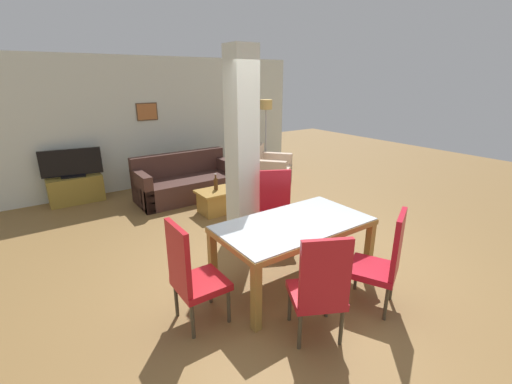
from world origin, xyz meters
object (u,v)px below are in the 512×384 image
object	(u,v)px
armchair	(268,172)
tv_stand	(76,190)
tv_screen	(71,164)
dining_chair_head_left	(191,274)
dining_chair_near_left	(320,287)
dining_table	(294,234)
dining_chair_near_right	(383,260)
sofa	(186,183)
dining_chair_far_right	(276,208)
bottle	(216,184)
coffee_table	(217,201)
floor_lamp	(266,113)

from	to	relation	value
armchair	tv_stand	size ratio (longest dim) A/B	1.34
tv_screen	dining_chair_head_left	bearing A→B (deg)	103.00
dining_chair_near_left	tv_stand	bearing A→B (deg)	129.92
tv_screen	tv_stand	bearing A→B (deg)	-0.00
dining_chair_near_left	armchair	bearing A→B (deg)	85.70
dining_table	dining_chair_near_right	xyz separation A→B (m)	(0.43, -0.87, -0.06)
sofa	dining_table	bearing A→B (deg)	86.57
dining_chair_near_left	dining_table	bearing A→B (deg)	90.00
dining_table	dining_chair_far_right	xyz separation A→B (m)	(0.43, 0.86, -0.06)
dining_chair_near_right	sofa	size ratio (longest dim) A/B	0.56
dining_chair_head_left	armchair	size ratio (longest dim) A/B	0.84
dining_chair_near_right	tv_screen	bearing A→B (deg)	84.97
armchair	dining_chair_far_right	bearing A→B (deg)	14.66
dining_chair_near_right	sofa	xyz separation A→B (m)	(-0.22, 4.32, -0.25)
dining_chair_near_right	bottle	xyz separation A→B (m)	(-0.09, 3.33, -0.03)
dining_table	dining_chair_far_right	bearing A→B (deg)	63.43
dining_chair_near_right	tv_stand	xyz separation A→B (m)	(-2.06, 5.28, -0.30)
dining_chair_far_right	tv_screen	size ratio (longest dim) A/B	1.03
dining_table	coffee_table	distance (m)	2.46
tv_screen	armchair	bearing A→B (deg)	170.20
armchair	bottle	bearing A→B (deg)	-17.06
floor_lamp	armchair	bearing A→B (deg)	-123.29
dining_chair_near_right	sofa	world-z (taller)	dining_chair_near_right
dining_chair_head_left	sofa	distance (m)	3.76
floor_lamp	tv_screen	bearing A→B (deg)	173.90
sofa	tv_screen	size ratio (longest dim) A/B	1.85
dining_table	sofa	bearing A→B (deg)	86.57
dining_chair_near_left	sofa	bearing A→B (deg)	108.65
dining_chair_head_left	tv_screen	size ratio (longest dim) A/B	1.03
sofa	bottle	world-z (taller)	sofa
dining_chair_head_left	dining_chair_near_left	bearing A→B (deg)	44.45
dining_chair_near_right	tv_screen	world-z (taller)	dining_chair_near_right
dining_chair_near_right	floor_lamp	distance (m)	5.36
bottle	floor_lamp	bearing A→B (deg)	34.37
dining_chair_near_right	coffee_table	size ratio (longest dim) A/B	1.64
bottle	coffee_table	bearing A→B (deg)	-115.98
armchair	dining_chair_head_left	bearing A→B (deg)	3.32
dining_table	dining_chair_head_left	size ratio (longest dim) A/B	1.62
dining_chair_head_left	tv_stand	world-z (taller)	dining_chair_head_left
dining_table	dining_chair_near_left	bearing A→B (deg)	-117.12
dining_chair_head_left	tv_stand	distance (m)	4.44
dining_chair_near_left	armchair	world-z (taller)	dining_chair_near_left
dining_table	dining_chair_near_left	xyz separation A→B (m)	(-0.43, -0.84, -0.06)
bottle	tv_stand	bearing A→B (deg)	135.24
dining_chair_near_right	tv_stand	size ratio (longest dim) A/B	1.13
dining_chair_near_left	tv_stand	distance (m)	5.40
dining_chair_head_left	dining_chair_near_right	bearing A→B (deg)	62.72
dining_chair_near_left	sofa	xyz separation A→B (m)	(0.64, 4.30, -0.25)
armchair	bottle	world-z (taller)	armchair
dining_chair_near_right	tv_stand	world-z (taller)	dining_chair_near_right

